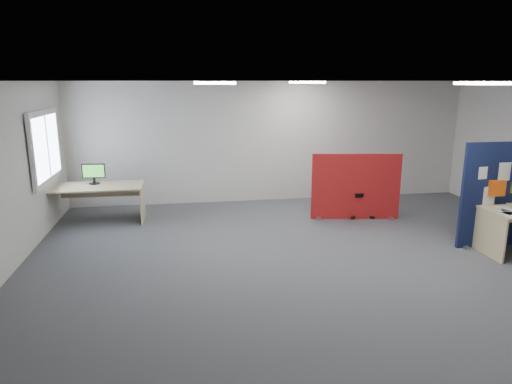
{
  "coord_description": "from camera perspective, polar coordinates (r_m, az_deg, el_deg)",
  "views": [
    {
      "loc": [
        -2.0,
        -6.62,
        2.7
      ],
      "look_at": [
        -0.9,
        0.25,
        1.0
      ],
      "focal_mm": 32.0,
      "sensor_mm": 36.0,
      "label": 1
    }
  ],
  "objects": [
    {
      "name": "red_divider",
      "position": [
        9.24,
        12.37,
        0.58
      ],
      "size": [
        1.74,
        0.32,
        1.32
      ],
      "rotation": [
        0.0,
        0.0,
        -0.15
      ],
      "color": "#AE161B",
      "rests_on": "floor"
    },
    {
      "name": "monitor_second",
      "position": [
        9.46,
        -19.63,
        2.27
      ],
      "size": [
        0.44,
        0.2,
        0.4
      ],
      "rotation": [
        0.0,
        0.0,
        -0.08
      ],
      "color": "black",
      "rests_on": "second_desk"
    },
    {
      "name": "ceiling",
      "position": [
        6.92,
        7.91,
        13.6
      ],
      "size": [
        9.0,
        7.0,
        0.02
      ],
      "primitive_type": "cube",
      "color": "white",
      "rests_on": "wall_back"
    },
    {
      "name": "floor",
      "position": [
        7.43,
        7.22,
        -7.71
      ],
      "size": [
        9.0,
        9.0,
        0.0
      ],
      "primitive_type": "plane",
      "color": "#4C4E53",
      "rests_on": "ground"
    },
    {
      "name": "window",
      "position": [
        9.03,
        -24.79,
        5.15
      ],
      "size": [
        0.06,
        1.7,
        1.3
      ],
      "color": "white",
      "rests_on": "wall_left"
    },
    {
      "name": "wall_left",
      "position": [
        7.21,
        -29.23,
        1.16
      ],
      "size": [
        0.02,
        7.0,
        2.7
      ],
      "primitive_type": "cube",
      "color": "silver",
      "rests_on": "floor"
    },
    {
      "name": "wall_front",
      "position": [
        3.95,
        22.23,
        -7.37
      ],
      "size": [
        9.0,
        0.02,
        2.7
      ],
      "primitive_type": "cube",
      "color": "silver",
      "rests_on": "floor"
    },
    {
      "name": "ceiling_lights",
      "position": [
        7.65,
        8.87,
        13.34
      ],
      "size": [
        4.1,
        4.1,
        0.04
      ],
      "color": "white",
      "rests_on": "ceiling"
    },
    {
      "name": "office_chair",
      "position": [
        9.55,
        13.52,
        0.83
      ],
      "size": [
        0.73,
        0.73,
        1.11
      ],
      "rotation": [
        0.0,
        0.0,
        0.19
      ],
      "color": "black",
      "rests_on": "floor"
    },
    {
      "name": "second_desk",
      "position": [
        9.41,
        -19.15,
        -0.19
      ],
      "size": [
        1.75,
        0.87,
        0.73
      ],
      "color": "beige",
      "rests_on": "floor"
    },
    {
      "name": "wall_back",
      "position": [
        10.41,
        2.05,
        6.27
      ],
      "size": [
        9.0,
        0.02,
        2.7
      ],
      "primitive_type": "cube",
      "color": "silver",
      "rests_on": "floor"
    }
  ]
}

